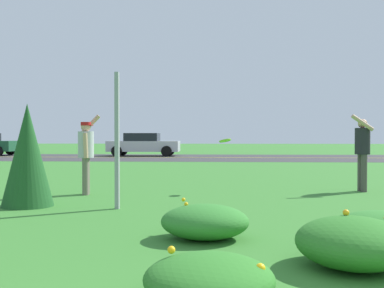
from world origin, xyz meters
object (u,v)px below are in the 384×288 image
(sign_post_near_path, at_px, (117,141))
(person_catcher_dark_shirt, at_px, (362,148))
(car_silver_center_left, at_px, (143,144))
(person_thrower_red_cap_gray_shirt, at_px, (86,150))
(frisbee_lime, at_px, (225,141))

(sign_post_near_path, xyz_separation_m, person_catcher_dark_shirt, (5.08, 2.82, -0.19))
(person_catcher_dark_shirt, relative_size, car_silver_center_left, 0.39)
(person_thrower_red_cap_gray_shirt, relative_size, frisbee_lime, 6.24)
(person_thrower_red_cap_gray_shirt, distance_m, frisbee_lime, 3.10)
(frisbee_lime, bearing_deg, car_silver_center_left, 104.81)
(sign_post_near_path, bearing_deg, car_silver_center_left, 98.09)
(sign_post_near_path, height_order, car_silver_center_left, sign_post_near_path)
(person_thrower_red_cap_gray_shirt, bearing_deg, person_catcher_dark_shirt, 8.39)
(sign_post_near_path, bearing_deg, person_catcher_dark_shirt, 29.07)
(person_catcher_dark_shirt, distance_m, car_silver_center_left, 20.05)
(person_catcher_dark_shirt, bearing_deg, person_thrower_red_cap_gray_shirt, -171.61)
(sign_post_near_path, relative_size, frisbee_lime, 8.52)
(sign_post_near_path, xyz_separation_m, car_silver_center_left, (-3.01, 21.17, -0.46))
(sign_post_near_path, relative_size, car_silver_center_left, 0.53)
(frisbee_lime, bearing_deg, person_thrower_red_cap_gray_shirt, -169.00)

